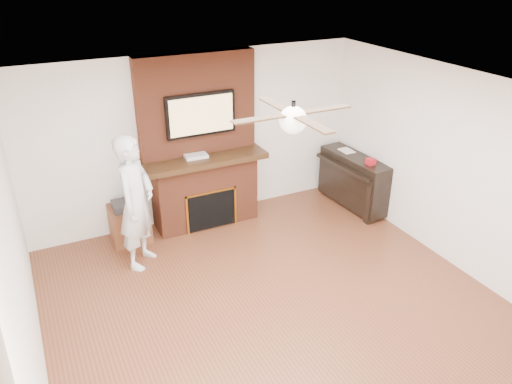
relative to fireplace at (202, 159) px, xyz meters
name	(u,v)px	position (x,y,z in m)	size (l,w,h in m)	color
room_shell	(290,221)	(0.00, -2.55, 0.25)	(5.36, 5.86, 2.86)	#5B2E1A
fireplace	(202,159)	(0.00, 0.00, 0.00)	(1.78, 0.64, 2.50)	brown
tv	(201,115)	(0.00, -0.05, 0.68)	(1.00, 0.08, 0.60)	black
ceiling_fan	(293,119)	(0.00, -2.55, 1.34)	(1.21, 1.21, 0.31)	black
person	(136,203)	(-1.15, -0.72, -0.11)	(0.65, 0.43, 1.77)	silver
side_table	(129,222)	(-1.15, -0.07, -0.72)	(0.53, 0.53, 0.60)	brown
piano	(354,180)	(2.29, -0.61, -0.54)	(0.57, 1.33, 0.94)	black
cable_box	(196,156)	(-0.12, -0.10, 0.11)	(0.32, 0.18, 0.05)	silver
candle_orange	(200,223)	(-0.15, -0.19, -0.93)	(0.07, 0.07, 0.12)	orange
candle_green	(207,223)	(-0.04, -0.18, -0.95)	(0.07, 0.07, 0.09)	#2E7330
candle_cream	(220,222)	(0.15, -0.25, -0.94)	(0.08, 0.08, 0.10)	#FEE1CA
candle_blue	(220,219)	(0.17, -0.17, -0.95)	(0.06, 0.06, 0.09)	teal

